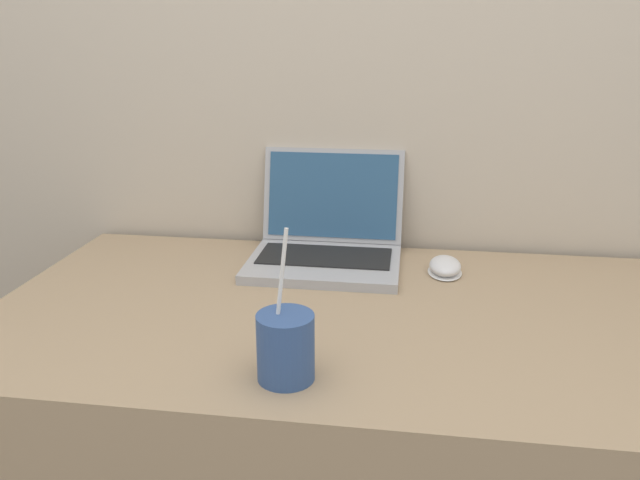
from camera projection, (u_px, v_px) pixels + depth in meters
wall_back at (383, 2)px, 1.36m from camera, size 7.00×0.04×2.50m
desk at (359, 468)px, 1.26m from camera, size 1.39×0.73×0.70m
laptop at (327, 239)px, 1.39m from camera, size 0.33×0.31×0.23m
drink_cup at (286, 345)px, 0.91m from camera, size 0.08×0.08×0.23m
computer_mouse at (445, 267)px, 1.32m from camera, size 0.07×0.11×0.03m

